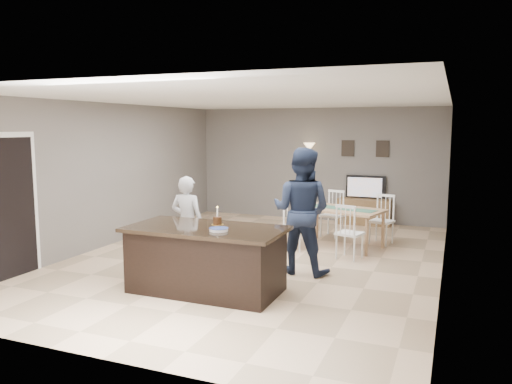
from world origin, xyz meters
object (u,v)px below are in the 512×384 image
at_px(man, 301,211).
at_px(woman, 187,222).
at_px(television, 365,187).
at_px(dining_table, 340,215).
at_px(floor_lamp, 309,160).
at_px(kitchen_island, 206,259).
at_px(tv_console, 364,212).
at_px(plate_stack, 219,229).
at_px(birthday_cake, 217,220).

bearing_deg(man, woman, 17.70).
height_order(television, dining_table, television).
bearing_deg(floor_lamp, kitchen_island, -88.60).
xyz_separation_m(tv_console, dining_table, (-0.05, -2.33, 0.31)).
relative_size(man, plate_stack, 7.65).
relative_size(kitchen_island, woman, 1.45).
bearing_deg(birthday_cake, television, 78.26).
distance_m(tv_console, man, 4.28).
bearing_deg(birthday_cake, woman, 141.31).
relative_size(woman, dining_table, 0.71).
height_order(kitchen_island, floor_lamp, floor_lamp).
bearing_deg(man, plate_stack, 70.14).
xyz_separation_m(tv_console, plate_stack, (-0.93, -5.73, 0.62)).
bearing_deg(floor_lamp, television, 2.14).
height_order(tv_console, floor_lamp, floor_lamp).
distance_m(kitchen_island, dining_table, 3.44).
xyz_separation_m(woman, dining_table, (1.97, 2.31, -0.13)).
distance_m(woman, plate_stack, 1.55).
height_order(kitchen_island, birthday_cake, birthday_cake).
distance_m(woman, man, 1.84).
xyz_separation_m(woman, birthday_cake, (0.89, -0.72, 0.22)).
bearing_deg(plate_stack, dining_table, 75.56).
bearing_deg(television, birthday_cake, 78.26).
xyz_separation_m(woman, floor_lamp, (0.68, 4.66, 0.71)).
height_order(television, plate_stack, television).
xyz_separation_m(kitchen_island, television, (1.20, 5.64, 0.41)).
xyz_separation_m(dining_table, floor_lamp, (-1.28, 2.35, 0.85)).
distance_m(dining_table, floor_lamp, 2.81).
distance_m(kitchen_island, man, 1.73).
bearing_deg(dining_table, man, -81.07).
distance_m(tv_console, woman, 5.08).
relative_size(kitchen_island, man, 1.11).
bearing_deg(kitchen_island, woman, 131.55).
xyz_separation_m(plate_stack, dining_table, (0.87, 3.40, -0.31)).
bearing_deg(kitchen_island, man, 54.87).
distance_m(birthday_cake, floor_lamp, 5.41).
bearing_deg(kitchen_island, television, 77.99).
distance_m(birthday_cake, dining_table, 3.23).
height_order(kitchen_island, man, man).
relative_size(woman, birthday_cake, 5.73).
relative_size(man, floor_lamp, 1.04).
bearing_deg(tv_console, dining_table, -91.27).
distance_m(television, floor_lamp, 1.46).
height_order(birthday_cake, floor_lamp, floor_lamp).
bearing_deg(plate_stack, floor_lamp, 94.08).
bearing_deg(floor_lamp, man, -75.63).
distance_m(man, dining_table, 1.93).
bearing_deg(plate_stack, birthday_cake, 118.45).
bearing_deg(birthday_cake, floor_lamp, 92.22).
bearing_deg(man, floor_lamp, -71.38).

